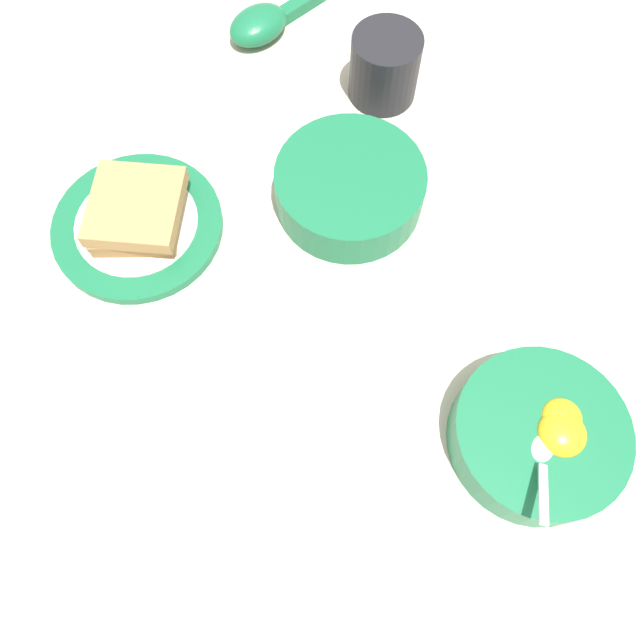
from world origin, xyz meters
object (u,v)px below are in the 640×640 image
at_px(toast_plate, 138,226).
at_px(toast_sandwich, 136,210).
at_px(congee_bowl, 350,187).
at_px(drinking_cup, 385,66).
at_px(egg_bowl, 539,435).
at_px(soup_spoon, 264,22).

xyz_separation_m(toast_plate, toast_sandwich, (0.01, -0.00, 0.02)).
height_order(congee_bowl, drinking_cup, drinking_cup).
bearing_deg(drinking_cup, toast_plate, 152.68).
xyz_separation_m(toast_plate, congee_bowl, (0.13, -0.18, 0.02)).
bearing_deg(toast_sandwich, drinking_cup, -27.37).
bearing_deg(egg_bowl, congee_bowl, 59.11).
bearing_deg(soup_spoon, drinking_cup, -96.77).
bearing_deg(toast_sandwich, soup_spoon, 4.25).
height_order(soup_spoon, congee_bowl, congee_bowl).
xyz_separation_m(soup_spoon, drinking_cup, (-0.02, -0.17, 0.02)).
height_order(toast_plate, toast_sandwich, toast_sandwich).
relative_size(toast_plate, congee_bowl, 1.14).
xyz_separation_m(toast_plate, soup_spoon, (0.30, 0.02, 0.01)).
relative_size(egg_bowl, toast_sandwich, 1.29).
relative_size(egg_bowl, toast_plate, 0.89).
relative_size(toast_sandwich, congee_bowl, 0.78).
relative_size(toast_sandwich, soup_spoon, 0.80).
bearing_deg(toast_plate, egg_bowl, -93.10).
relative_size(egg_bowl, drinking_cup, 2.03).
distance_m(soup_spoon, drinking_cup, 0.17).
xyz_separation_m(toast_plate, drinking_cup, (0.28, -0.15, 0.03)).
height_order(toast_plate, soup_spoon, soup_spoon).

